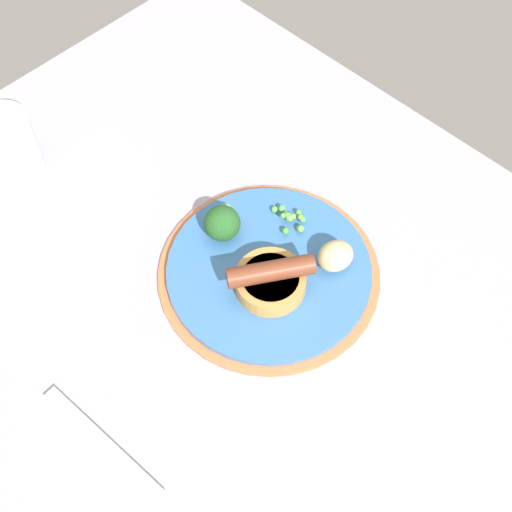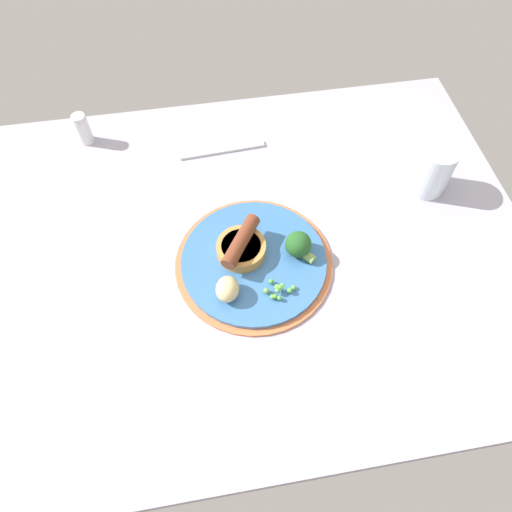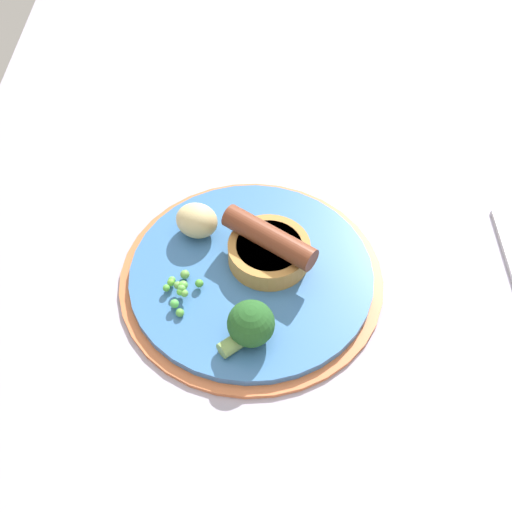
{
  "view_description": "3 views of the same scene",
  "coord_description": "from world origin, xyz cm",
  "px_view_note": "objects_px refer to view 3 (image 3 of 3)",
  "views": [
    {
      "loc": [
        -29.12,
        30.87,
        79.91
      ],
      "look_at": [
        4.8,
        -3.83,
        5.63
      ],
      "focal_mm": 50.0,
      "sensor_mm": 36.0,
      "label": 1
    },
    {
      "loc": [
        -3.67,
        -45.95,
        73.06
      ],
      "look_at": [
        3.22,
        -4.61,
        6.06
      ],
      "focal_mm": 32.0,
      "sensor_mm": 36.0,
      "label": 2
    },
    {
      "loc": [
        48.52,
        -1.89,
        64.16
      ],
      "look_at": [
        1.48,
        -3.76,
        5.51
      ],
      "focal_mm": 50.0,
      "sensor_mm": 36.0,
      "label": 3
    }
  ],
  "objects_px": {
    "dinner_plate": "(251,277)",
    "pea_pile": "(181,288)",
    "sausage_pudding": "(269,248)",
    "broccoli_floret_far": "(250,325)",
    "potato_chunk_1": "(197,221)"
  },
  "relations": [
    {
      "from": "dinner_plate",
      "to": "potato_chunk_1",
      "type": "distance_m",
      "value": 0.09
    },
    {
      "from": "pea_pile",
      "to": "broccoli_floret_far",
      "type": "bearing_deg",
      "value": 55.61
    },
    {
      "from": "dinner_plate",
      "to": "potato_chunk_1",
      "type": "bearing_deg",
      "value": -131.32
    },
    {
      "from": "dinner_plate",
      "to": "broccoli_floret_far",
      "type": "relative_size",
      "value": 4.98
    },
    {
      "from": "potato_chunk_1",
      "to": "dinner_plate",
      "type": "bearing_deg",
      "value": 48.68
    },
    {
      "from": "broccoli_floret_far",
      "to": "sausage_pudding",
      "type": "bearing_deg",
      "value": 41.28
    },
    {
      "from": "potato_chunk_1",
      "to": "broccoli_floret_far",
      "type": "bearing_deg",
      "value": 25.41
    },
    {
      "from": "sausage_pudding",
      "to": "broccoli_floret_far",
      "type": "xyz_separation_m",
      "value": [
        0.1,
        -0.02,
        0.0
      ]
    },
    {
      "from": "pea_pile",
      "to": "broccoli_floret_far",
      "type": "distance_m",
      "value": 0.09
    },
    {
      "from": "pea_pile",
      "to": "potato_chunk_1",
      "type": "bearing_deg",
      "value": 173.84
    },
    {
      "from": "dinner_plate",
      "to": "pea_pile",
      "type": "distance_m",
      "value": 0.08
    },
    {
      "from": "broccoli_floret_far",
      "to": "potato_chunk_1",
      "type": "height_order",
      "value": "broccoli_floret_far"
    },
    {
      "from": "pea_pile",
      "to": "dinner_plate",
      "type": "bearing_deg",
      "value": 113.24
    },
    {
      "from": "dinner_plate",
      "to": "potato_chunk_1",
      "type": "xyz_separation_m",
      "value": [
        -0.05,
        -0.06,
        0.03
      ]
    },
    {
      "from": "sausage_pudding",
      "to": "broccoli_floret_far",
      "type": "height_order",
      "value": "sausage_pudding"
    }
  ]
}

